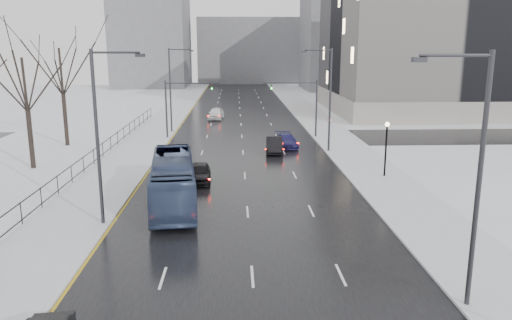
{
  "coord_description": "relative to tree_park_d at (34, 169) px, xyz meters",
  "views": [
    {
      "loc": [
        -0.68,
        -7.64,
        10.09
      ],
      "look_at": [
        0.68,
        25.75,
        2.5
      ],
      "focal_mm": 35.0,
      "sensor_mm": 36.0,
      "label": 1
    }
  ],
  "objects": [
    {
      "name": "sedan_right_near",
      "position": [
        20.84,
        5.81,
        0.79
      ],
      "size": [
        1.86,
        4.65,
        1.51
      ],
      "primitive_type": "imported",
      "rotation": [
        0.0,
        0.0,
        -0.06
      ],
      "color": "black",
      "rests_on": "road"
    },
    {
      "name": "civic_building",
      "position": [
        52.8,
        38.0,
        11.21
      ],
      "size": [
        41.0,
        31.0,
        24.8
      ],
      "color": "gray",
      "rests_on": "ground"
    },
    {
      "name": "bus",
      "position": [
        13.0,
        -10.2,
        1.62
      ],
      "size": [
        3.95,
        11.54,
        3.15
      ],
      "primitive_type": "imported",
      "rotation": [
        0.0,
        0.0,
        0.12
      ],
      "color": "#36456A",
      "rests_on": "road"
    },
    {
      "name": "tree_park_e",
      "position": [
        -0.4,
        10.0,
        0.0
      ],
      "size": [
        9.45,
        9.45,
        13.5
      ],
      "primitive_type": null,
      "color": "black",
      "rests_on": "ground"
    },
    {
      "name": "park_strip",
      "position": [
        -2.2,
        26.0,
        0.06
      ],
      "size": [
        14.0,
        150.0,
        0.12
      ],
      "primitive_type": "cube",
      "color": "white",
      "rests_on": "ground"
    },
    {
      "name": "streetlight_l_far",
      "position": [
        9.63,
        18.0,
        5.62
      ],
      "size": [
        2.95,
        0.25,
        10.0
      ],
      "color": "#2D2D33",
      "rests_on": "ground"
    },
    {
      "name": "sedan_center_near",
      "position": [
        14.3,
        -4.83,
        0.77
      ],
      "size": [
        1.86,
        4.32,
        1.45
      ],
      "primitive_type": "imported",
      "rotation": [
        0.0,
        0.0,
        0.04
      ],
      "color": "black",
      "rests_on": "road"
    },
    {
      "name": "iron_fence",
      "position": [
        4.8,
        -4.0,
        0.91
      ],
      "size": [
        0.06,
        70.0,
        1.3
      ],
      "color": "black",
      "rests_on": "sidewalk_left"
    },
    {
      "name": "no_uturn_sign",
      "position": [
        27.0,
        10.0,
        2.3
      ],
      "size": [
        0.6,
        0.06,
        2.7
      ],
      "color": "#2D2D33",
      "rests_on": "sidewalk_right"
    },
    {
      "name": "streetlight_r_near",
      "position": [
        25.97,
        -24.0,
        5.62
      ],
      "size": [
        2.95,
        0.25,
        10.0
      ],
      "color": "#2D2D33",
      "rests_on": "ground"
    },
    {
      "name": "sidewalk_left",
      "position": [
        7.3,
        26.0,
        0.08
      ],
      "size": [
        5.0,
        150.0,
        0.16
      ],
      "primitive_type": "cube",
      "color": "silver",
      "rests_on": "ground"
    },
    {
      "name": "bldg_far_center",
      "position": [
        21.8,
        106.0,
        9.0
      ],
      "size": [
        30.0,
        18.0,
        18.0
      ],
      "primitive_type": "cube",
      "color": "slate",
      "rests_on": "ground"
    },
    {
      "name": "bldg_far_left",
      "position": [
        -4.2,
        91.0,
        14.0
      ],
      "size": [
        18.0,
        22.0,
        28.0
      ],
      "primitive_type": "cube",
      "color": "slate",
      "rests_on": "ground"
    },
    {
      "name": "road",
      "position": [
        17.8,
        26.0,
        0.02
      ],
      "size": [
        16.0,
        150.0,
        0.04
      ],
      "primitive_type": "cube",
      "color": "black",
      "rests_on": "ground"
    },
    {
      "name": "lamppost_r_mid",
      "position": [
        28.8,
        -4.0,
        2.94
      ],
      "size": [
        0.36,
        0.36,
        4.28
      ],
      "color": "black",
      "rests_on": "sidewalk_right"
    },
    {
      "name": "streetlight_l_near",
      "position": [
        9.63,
        -14.0,
        5.62
      ],
      "size": [
        2.95,
        0.25,
        10.0
      ],
      "color": "#2D2D33",
      "rests_on": "ground"
    },
    {
      "name": "mast_signal_right",
      "position": [
        25.13,
        14.0,
        4.11
      ],
      "size": [
        6.1,
        0.33,
        6.5
      ],
      "color": "#2D2D33",
      "rests_on": "ground"
    },
    {
      "name": "cross_road",
      "position": [
        17.8,
        14.0,
        0.02
      ],
      "size": [
        130.0,
        10.0,
        0.04
      ],
      "primitive_type": "cube",
      "color": "black",
      "rests_on": "ground"
    },
    {
      "name": "mast_signal_left",
      "position": [
        10.47,
        14.0,
        4.11
      ],
      "size": [
        6.1,
        0.33,
        6.5
      ],
      "color": "#2D2D33",
      "rests_on": "ground"
    },
    {
      "name": "sedan_right_far",
      "position": [
        22.3,
        8.48,
        0.71
      ],
      "size": [
        2.28,
        4.77,
        1.34
      ],
      "primitive_type": "imported",
      "rotation": [
        0.0,
        0.0,
        0.09
      ],
      "color": "navy",
      "rests_on": "road"
    },
    {
      "name": "sedan_center_far",
      "position": [
        14.3,
        29.14,
        0.85
      ],
      "size": [
        2.37,
        4.93,
        1.62
      ],
      "primitive_type": "imported",
      "rotation": [
        0.0,
        0.0,
        -0.1
      ],
      "color": "white",
      "rests_on": "road"
    },
    {
      "name": "bldg_far_right",
      "position": [
        45.8,
        81.0,
        11.0
      ],
      "size": [
        24.0,
        20.0,
        22.0
      ],
      "primitive_type": "cube",
      "color": "slate",
      "rests_on": "ground"
    },
    {
      "name": "streetlight_r_mid",
      "position": [
        25.97,
        6.0,
        5.62
      ],
      "size": [
        2.95,
        0.25,
        10.0
      ],
      "color": "#2D2D33",
      "rests_on": "ground"
    },
    {
      "name": "tree_park_d",
      "position": [
        0.0,
        0.0,
        0.0
      ],
      "size": [
        8.75,
        8.75,
        12.5
      ],
      "primitive_type": null,
      "color": "black",
      "rests_on": "ground"
    },
    {
      "name": "sidewalk_right",
      "position": [
        28.3,
        26.0,
        0.08
      ],
      "size": [
        5.0,
        150.0,
        0.16
      ],
      "primitive_type": "cube",
      "color": "silver",
      "rests_on": "ground"
    }
  ]
}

